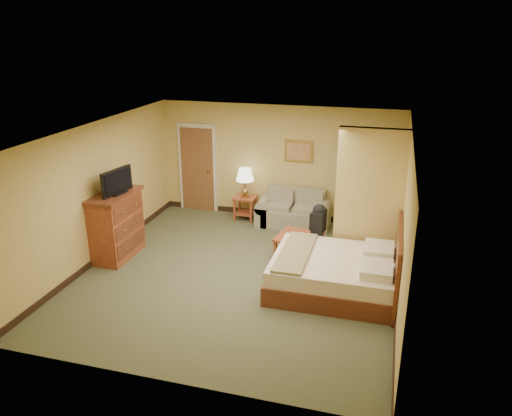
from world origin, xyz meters
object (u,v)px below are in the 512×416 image
(coffee_table, at_px, (299,243))
(bed, at_px, (340,273))
(loveseat, at_px, (293,214))
(dresser, at_px, (117,225))

(coffee_table, height_order, bed, bed)
(loveseat, relative_size, bed, 0.74)
(coffee_table, relative_size, bed, 0.41)
(coffee_table, relative_size, dresser, 0.70)
(coffee_table, bearing_deg, bed, -46.85)
(loveseat, xyz_separation_m, coffee_table, (0.44, -1.71, 0.09))
(dresser, bearing_deg, bed, -2.63)
(dresser, relative_size, bed, 0.59)
(coffee_table, distance_m, dresser, 3.48)
(loveseat, height_order, dresser, dresser)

